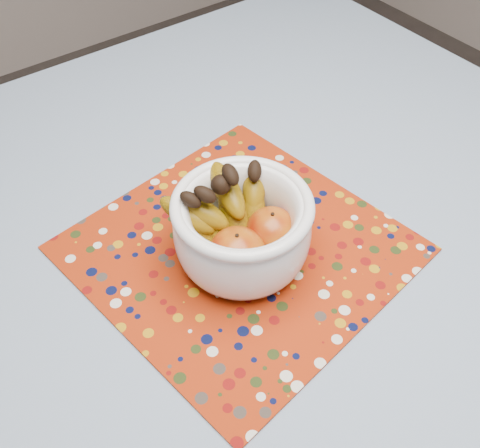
{
  "coord_description": "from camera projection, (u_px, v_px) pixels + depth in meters",
  "views": [
    {
      "loc": [
        -0.36,
        -0.4,
        1.39
      ],
      "look_at": [
        -0.04,
        0.01,
        0.83
      ],
      "focal_mm": 42.0,
      "sensor_mm": 36.0,
      "label": 1
    }
  ],
  "objects": [
    {
      "name": "table",
      "position": [
        268.0,
        285.0,
        0.89
      ],
      "size": [
        1.2,
        1.2,
        0.75
      ],
      "color": "brown",
      "rests_on": "ground"
    },
    {
      "name": "tablecloth",
      "position": [
        270.0,
        252.0,
        0.83
      ],
      "size": [
        1.32,
        1.32,
        0.01
      ],
      "primitive_type": "cube",
      "color": "slate",
      "rests_on": "table"
    },
    {
      "name": "placemat",
      "position": [
        240.0,
        248.0,
        0.83
      ],
      "size": [
        0.48,
        0.48,
        0.0
      ],
      "primitive_type": "cube",
      "rotation": [
        0.0,
        0.0,
        0.14
      ],
      "color": "#912307",
      "rests_on": "tablecloth"
    },
    {
      "name": "fruit_bowl",
      "position": [
        235.0,
        224.0,
        0.77
      ],
      "size": [
        0.23,
        0.2,
        0.15
      ],
      "color": "white",
      "rests_on": "placemat"
    }
  ]
}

